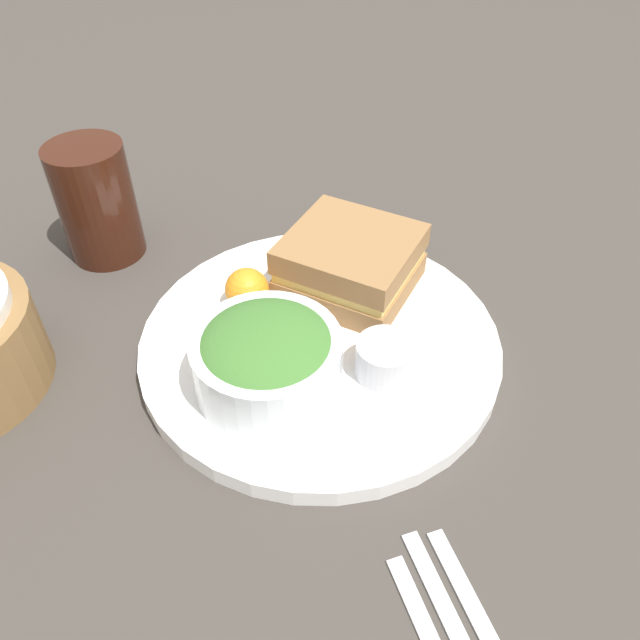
% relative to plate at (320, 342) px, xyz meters
% --- Properties ---
extents(ground_plane, '(4.00, 4.00, 0.00)m').
position_rel_plate_xyz_m(ground_plane, '(0.00, 0.00, -0.01)').
color(ground_plane, '#3D3833').
extents(plate, '(0.33, 0.33, 0.02)m').
position_rel_plate_xyz_m(plate, '(0.00, 0.00, 0.00)').
color(plate, white).
rests_on(plate, ground_plane).
extents(sandwich, '(0.15, 0.15, 0.06)m').
position_rel_plate_xyz_m(sandwich, '(0.08, -0.02, 0.04)').
color(sandwich, olive).
rests_on(sandwich, plate).
extents(salad_bowl, '(0.13, 0.13, 0.06)m').
position_rel_plate_xyz_m(salad_bowl, '(-0.06, 0.04, 0.04)').
color(salad_bowl, white).
rests_on(salad_bowl, plate).
extents(dressing_cup, '(0.05, 0.05, 0.03)m').
position_rel_plate_xyz_m(dressing_cup, '(-0.04, -0.06, 0.03)').
color(dressing_cup, '#B7B7BC').
rests_on(dressing_cup, plate).
extents(orange_wedge, '(0.04, 0.04, 0.04)m').
position_rel_plate_xyz_m(orange_wedge, '(0.03, 0.07, 0.03)').
color(orange_wedge, orange).
rests_on(orange_wedge, plate).
extents(drink_glass, '(0.08, 0.08, 0.13)m').
position_rel_plate_xyz_m(drink_glass, '(0.13, 0.26, 0.06)').
color(drink_glass, '#38190F').
rests_on(drink_glass, ground_plane).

